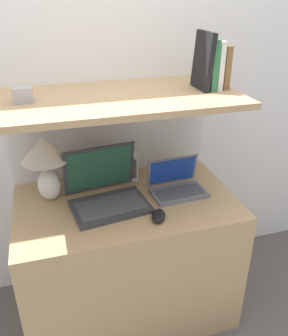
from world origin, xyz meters
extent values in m
cube|color=white|center=(0.00, 0.69, 1.20)|extent=(6.00, 0.05, 2.40)
cube|color=tan|center=(0.00, 0.31, 0.35)|extent=(1.05, 0.62, 0.71)
cube|color=white|center=(0.00, 0.64, 0.59)|extent=(1.05, 0.04, 1.18)
cube|color=tan|center=(0.00, 0.38, 1.19)|extent=(1.05, 0.56, 0.03)
ellipsoid|color=white|center=(-0.35, 0.44, 0.78)|extent=(0.11, 0.11, 0.15)
cylinder|color=tan|center=(-0.35, 0.44, 0.89)|extent=(0.02, 0.02, 0.06)
cone|color=beige|center=(-0.35, 0.44, 0.97)|extent=(0.22, 0.22, 0.11)
cube|color=#333338|center=(-0.09, 0.27, 0.72)|extent=(0.38, 0.28, 0.02)
cube|color=#47474C|center=(-0.08, 0.26, 0.73)|extent=(0.32, 0.20, 0.00)
cube|color=#333338|center=(-0.10, 0.41, 0.85)|extent=(0.35, 0.10, 0.24)
cube|color=#235138|center=(-0.10, 0.41, 0.85)|extent=(0.32, 0.08, 0.21)
cube|color=slate|center=(0.27, 0.29, 0.72)|extent=(0.28, 0.17, 0.02)
cube|color=#47474C|center=(0.27, 0.29, 0.73)|extent=(0.24, 0.12, 0.00)
cube|color=slate|center=(0.26, 0.38, 0.80)|extent=(0.27, 0.05, 0.15)
cube|color=navy|center=(0.26, 0.38, 0.80)|extent=(0.24, 0.04, 0.13)
ellipsoid|color=black|center=(0.10, 0.12, 0.72)|extent=(0.10, 0.12, 0.04)
cube|color=white|center=(0.05, 0.52, 0.78)|extent=(0.12, 0.08, 0.15)
cube|color=#59595B|center=(0.05, 0.48, 0.78)|extent=(0.09, 0.00, 0.11)
cube|color=brown|center=(0.48, 0.38, 1.30)|extent=(0.03, 0.13, 0.19)
cube|color=silver|center=(0.45, 0.38, 1.31)|extent=(0.02, 0.13, 0.21)
cube|color=#2D7042|center=(0.42, 0.38, 1.32)|extent=(0.03, 0.15, 0.22)
cube|color=black|center=(0.39, 0.38, 1.33)|extent=(0.04, 0.17, 0.25)
cube|color=#99999E|center=(-0.40, 0.38, 1.24)|extent=(0.08, 0.06, 0.06)
camera|label=1|loc=(-0.32, -1.11, 1.63)|focal=38.00mm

